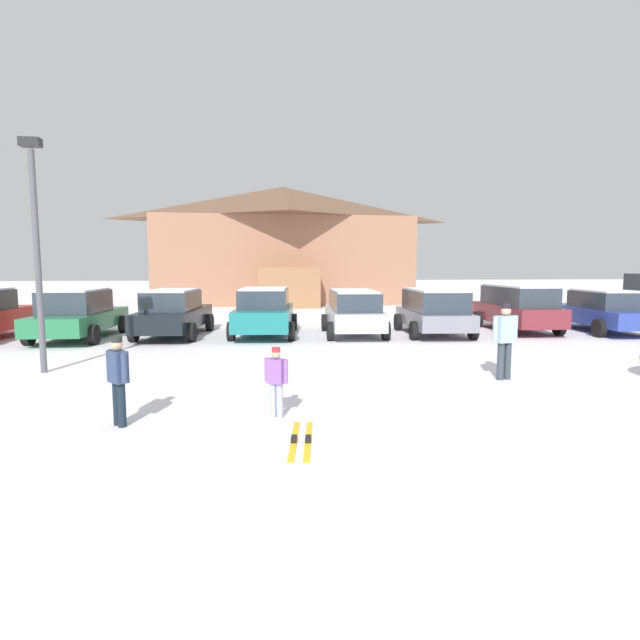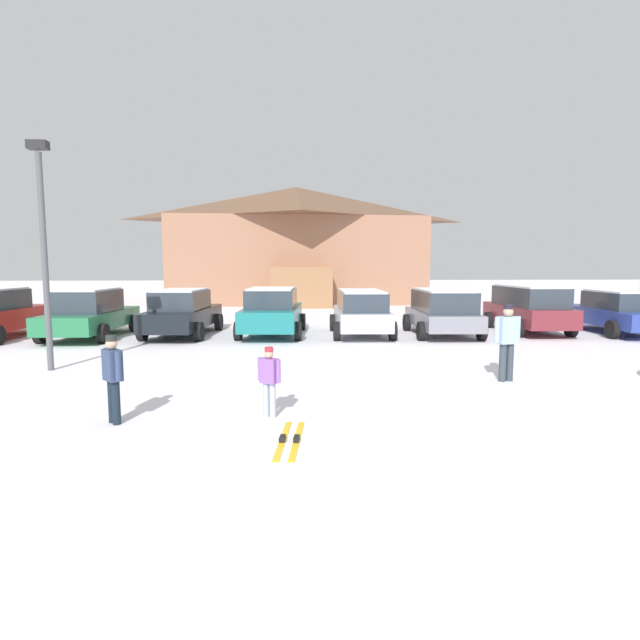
{
  "view_description": "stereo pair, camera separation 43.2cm",
  "coord_description": "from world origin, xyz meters",
  "views": [
    {
      "loc": [
        -1.87,
        -5.32,
        2.48
      ],
      "look_at": [
        -0.75,
        5.58,
        1.28
      ],
      "focal_mm": 28.0,
      "sensor_mm": 36.0,
      "label": 1
    },
    {
      "loc": [
        -1.44,
        -5.36,
        2.48
      ],
      "look_at": [
        -0.75,
        5.58,
        1.28
      ],
      "focal_mm": 28.0,
      "sensor_mm": 36.0,
      "label": 2
    }
  ],
  "objects": [
    {
      "name": "skier_adult_in_blue_parka",
      "position": [
        3.23,
        4.93,
        0.94
      ],
      "size": [
        0.61,
        0.32,
        1.67
      ],
      "color": "#343F49",
      "rests_on": "ground"
    },
    {
      "name": "skier_child_in_purple_jacket",
      "position": [
        -1.76,
        2.67,
        0.66
      ],
      "size": [
        0.38,
        0.29,
        1.16
      ],
      "color": "#A5ADCC",
      "rests_on": "ground"
    },
    {
      "name": "parked_black_sedan",
      "position": [
        -5.21,
        12.54,
        0.84
      ],
      "size": [
        2.4,
        4.75,
        1.66
      ],
      "color": "black",
      "rests_on": "ground"
    },
    {
      "name": "parked_grey_wagon",
      "position": [
        4.01,
        11.97,
        0.89
      ],
      "size": [
        2.38,
        4.19,
        1.65
      ],
      "color": "gray",
      "rests_on": "ground"
    },
    {
      "name": "ski_lodge",
      "position": [
        -0.88,
        29.74,
        3.98
      ],
      "size": [
        17.14,
        11.85,
        7.87
      ],
      "color": "#A06D53",
      "rests_on": "ground"
    },
    {
      "name": "skier_teen_in_navy_coat",
      "position": [
        -4.19,
        2.49,
        0.79
      ],
      "size": [
        0.37,
        0.42,
        1.41
      ],
      "color": "#16222D",
      "rests_on": "ground"
    },
    {
      "name": "parked_silver_wagon",
      "position": [
        1.12,
        12.14,
        0.87
      ],
      "size": [
        2.19,
        4.14,
        1.62
      ],
      "color": "silver",
      "rests_on": "ground"
    },
    {
      "name": "lamp_post",
      "position": [
        -7.11,
        6.71,
        3.0
      ],
      "size": [
        0.44,
        0.24,
        5.31
      ],
      "color": "#515459",
      "rests_on": "ground"
    },
    {
      "name": "parked_blue_hatchback",
      "position": [
        10.57,
        12.11,
        0.81
      ],
      "size": [
        2.33,
        4.83,
        1.59
      ],
      "color": "#2B3F97",
      "rests_on": "ground"
    },
    {
      "name": "parked_green_coupe",
      "position": [
        -8.3,
        12.21,
        0.85
      ],
      "size": [
        2.32,
        4.72,
        1.7
      ],
      "color": "#257446",
      "rests_on": "ground"
    },
    {
      "name": "parked_teal_hatchback",
      "position": [
        -2.02,
        12.44,
        0.86
      ],
      "size": [
        2.48,
        4.66,
        1.7
      ],
      "color": "#1C7677",
      "rests_on": "ground"
    },
    {
      "name": "parked_maroon_van",
      "position": [
        7.48,
        12.64,
        0.94
      ],
      "size": [
        2.17,
        4.43,
        1.75
      ],
      "color": "maroon",
      "rests_on": "ground"
    },
    {
      "name": "ground",
      "position": [
        0.0,
        0.0,
        0.0
      ],
      "size": [
        160.0,
        160.0,
        0.0
      ],
      "primitive_type": "plane",
      "color": "white"
    },
    {
      "name": "pair_of_skis",
      "position": [
        -1.44,
        1.51,
        0.02
      ],
      "size": [
        0.46,
        1.62,
        0.08
      ],
      "color": "yellow",
      "rests_on": "ground"
    }
  ]
}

